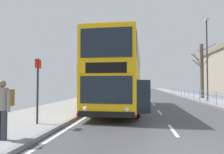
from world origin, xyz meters
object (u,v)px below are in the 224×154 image
double_decker_bus_main (120,76)px  bus_stop_sign_near (38,83)px  street_lamp_far_side (207,53)px  bare_tree_far_00 (202,70)px  pedestrian_with_backpack (3,105)px

double_decker_bus_main → bus_stop_sign_near: double_decker_bus_main is taller
street_lamp_far_side → bare_tree_far_00: street_lamp_far_side is taller
pedestrian_with_backpack → bus_stop_sign_near: bus_stop_sign_near is taller
bus_stop_sign_near → bare_tree_far_00: 20.03m
street_lamp_far_side → bare_tree_far_00: (0.54, 3.58, -1.36)m
double_decker_bus_main → bus_stop_sign_near: size_ratio=4.29×
pedestrian_with_backpack → street_lamp_far_side: (10.41, 15.28, 3.60)m
double_decker_bus_main → street_lamp_far_side: bearing=41.3°
bus_stop_sign_near → street_lamp_far_side: bearing=51.0°
bare_tree_far_00 → street_lamp_far_side: bearing=-98.6°
street_lamp_far_side → bare_tree_far_00: size_ratio=1.27×
bus_stop_sign_near → bare_tree_far_00: bearing=56.2°
street_lamp_far_side → double_decker_bus_main: bearing=-138.7°
bus_stop_sign_near → double_decker_bus_main: bearing=66.0°
bare_tree_far_00 → bus_stop_sign_near: bearing=-123.8°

